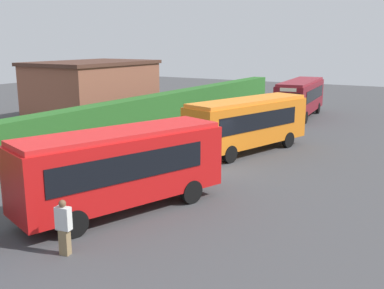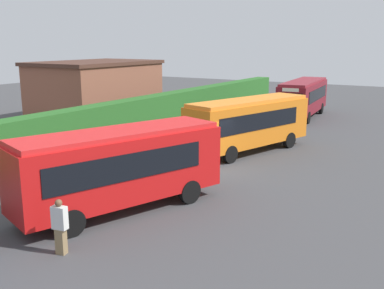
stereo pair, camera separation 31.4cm
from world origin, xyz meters
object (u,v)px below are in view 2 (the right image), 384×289
at_px(bus_maroon, 303,96).
at_px(traffic_cone, 195,118).
at_px(bus_red, 120,165).
at_px(person_far, 260,109).
at_px(person_right, 240,128).
at_px(bus_orange, 249,122).
at_px(person_center, 60,225).

height_order(bus_maroon, traffic_cone, bus_maroon).
height_order(bus_red, person_far, bus_red).
distance_m(bus_maroon, traffic_cone, 9.98).
xyz_separation_m(bus_red, bus_maroon, (26.13, 1.00, 0.00)).
height_order(person_right, person_far, person_far).
xyz_separation_m(person_right, traffic_cone, (4.88, 6.53, -0.57)).
relative_size(person_right, traffic_cone, 2.79).
xyz_separation_m(bus_orange, person_far, (10.95, 3.83, -0.87)).
distance_m(bus_red, person_right, 14.59).
relative_size(person_center, traffic_cone, 3.06).
distance_m(bus_red, bus_maroon, 26.15).
xyz_separation_m(person_right, person_far, (8.23, 1.99, 0.12)).
bearing_deg(bus_maroon, person_far, -42.38).
height_order(bus_maroon, person_right, bus_maroon).
height_order(bus_orange, person_far, bus_orange).
distance_m(person_center, person_far, 27.05).
relative_size(bus_maroon, person_right, 5.86).
height_order(bus_orange, traffic_cone, bus_orange).
bearing_deg(bus_maroon, person_right, -8.33).
bearing_deg(traffic_cone, person_far, -53.59).
height_order(bus_red, person_right, bus_red).
relative_size(bus_maroon, traffic_cone, 16.37).
height_order(person_center, person_far, person_far).
bearing_deg(person_center, bus_red, -177.32).
relative_size(person_far, traffic_cone, 3.10).
bearing_deg(person_center, bus_maroon, 174.03).
bearing_deg(bus_maroon, traffic_cone, -51.80).
relative_size(bus_orange, person_right, 5.51).
bearing_deg(bus_orange, person_far, 35.58).
distance_m(bus_red, bus_orange, 11.75).
bearing_deg(person_right, bus_red, -179.38).
distance_m(bus_orange, person_center, 15.77).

